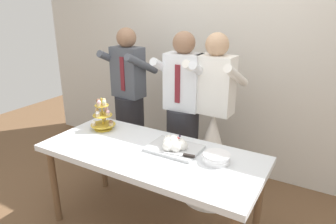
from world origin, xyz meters
name	(u,v)px	position (x,y,z in m)	size (l,w,h in m)	color
rear_wall	(220,46)	(0.00, 1.43, 1.45)	(5.20, 0.10, 2.90)	beige
dessert_table	(150,159)	(0.00, 0.00, 0.70)	(1.80, 0.80, 0.78)	silver
cupcake_stand	(103,116)	(-0.63, 0.16, 0.90)	(0.23, 0.23, 0.31)	gold
main_cake_tray	(174,145)	(0.16, 0.11, 0.82)	(0.43, 0.31, 0.12)	silver
plate_stack	(216,158)	(0.52, 0.10, 0.81)	(0.21, 0.21, 0.07)	white
person_groom	(183,125)	(-0.06, 0.68, 0.75)	(0.48, 0.51, 1.66)	#232328
person_bride	(212,145)	(0.24, 0.72, 0.58)	(0.56, 0.56, 1.66)	white
person_guest	(130,111)	(-0.78, 0.76, 0.75)	(0.49, 0.51, 1.66)	#232328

